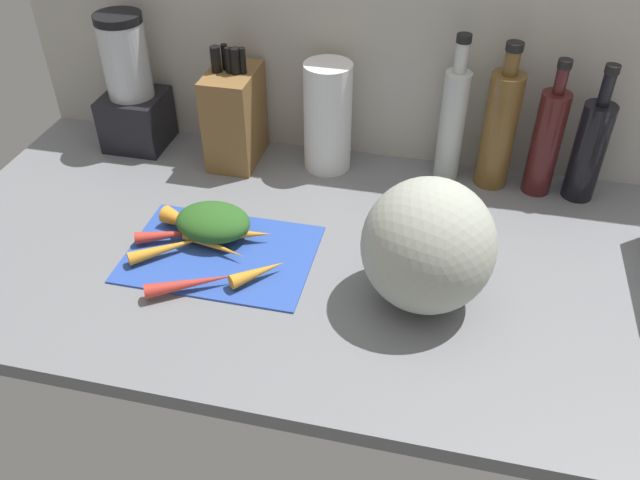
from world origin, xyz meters
TOP-DOWN VIEW (x-y plane):
  - ground_plane at (0.00, 0.00)cm, footprint 170.00×80.00cm
  - wall_back at (0.00, 38.50)cm, footprint 170.00×3.00cm
  - cutting_board at (-26.09, -6.39)cm, footprint 35.20×24.86cm
  - carrot_0 at (-35.03, -1.44)cm, footprint 11.06×6.78cm
  - carrot_1 at (-27.39, -17.49)cm, footprint 15.50×10.09cm
  - carrot_2 at (-36.19, -4.93)cm, footprint 14.11×7.82cm
  - carrot_3 at (-16.81, -12.07)cm, footprint 9.62×9.39cm
  - carrot_4 at (-35.44, -9.13)cm, footprint 13.12×11.36cm
  - carrot_5 at (-27.22, -6.28)cm, footprint 13.89×6.08cm
  - carrot_6 at (-22.70, -2.14)cm, footprint 11.03×5.36cm
  - carrot_7 at (-25.55, -1.40)cm, footprint 10.28×3.16cm
  - carrot_greens_pile at (-28.96, -1.79)cm, footprint 14.62×11.25cm
  - winter_squash at (12.38, -9.87)cm, footprint 22.35×21.94cm
  - knife_block at (-34.09, 27.97)cm, footprint 10.20×15.72cm
  - blender_appliance at (-59.20, 29.42)cm, footprint 13.69×13.69cm
  - paper_towel_roll at (-13.25, 29.50)cm, footprint 10.44×10.44cm
  - bottle_0 at (13.40, 31.66)cm, footprint 5.51×5.51cm
  - bottle_1 at (23.10, 30.76)cm, footprint 7.06×7.06cm
  - bottle_2 at (32.78, 29.87)cm, footprint 6.02×6.02cm
  - bottle_3 at (41.39, 29.70)cm, footprint 6.53×6.53cm

SIDE VIEW (x-z plane):
  - ground_plane at x=0.00cm, z-range -3.00..0.00cm
  - cutting_board at x=-26.09cm, z-range 0.00..0.80cm
  - carrot_5 at x=-27.22cm, z-range 0.80..3.00cm
  - carrot_2 at x=-36.19cm, z-range 0.80..3.20cm
  - carrot_4 at x=-35.44cm, z-range 0.80..3.34cm
  - carrot_1 at x=-27.39cm, z-range 0.80..3.44cm
  - carrot_7 at x=-25.55cm, z-range 0.80..3.46cm
  - carrot_3 at x=-16.81cm, z-range 0.80..3.51cm
  - carrot_6 at x=-22.70cm, z-range 0.80..3.75cm
  - carrot_0 at x=-35.03cm, z-range 0.80..4.40cm
  - carrot_greens_pile at x=-28.96cm, z-range 0.80..6.98cm
  - knife_block at x=-34.09cm, z-range -2.42..24.45cm
  - bottle_3 at x=41.39cm, z-range -3.29..26.10cm
  - winter_squash at x=12.38cm, z-range 0.00..23.45cm
  - bottle_2 at x=32.78cm, z-range -2.71..26.84cm
  - paper_towel_roll at x=-13.25cm, z-range 0.00..24.44cm
  - bottle_0 at x=13.40cm, z-range -2.73..29.42cm
  - bottle_1 at x=23.10cm, z-range -2.47..29.24cm
  - blender_appliance at x=-59.20cm, z-range -2.20..29.06cm
  - wall_back at x=0.00cm, z-range 0.00..60.00cm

